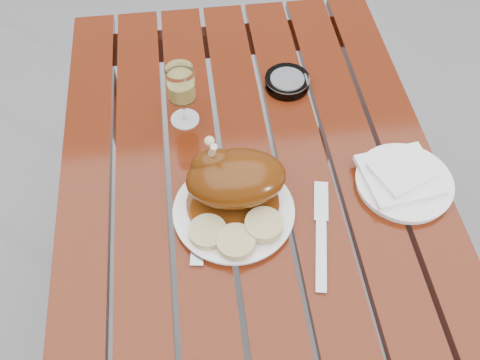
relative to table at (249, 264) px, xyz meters
name	(u,v)px	position (x,y,z in m)	size (l,w,h in m)	color
ground	(248,318)	(0.00, 0.00, -0.38)	(60.00, 60.00, 0.00)	slate
table	(249,264)	(0.00, 0.00, 0.00)	(0.80, 1.20, 0.75)	#601E0B
dinner_plate	(234,212)	(-0.05, -0.08, 0.38)	(0.24, 0.24, 0.02)	white
roast_duck	(233,178)	(-0.04, -0.04, 0.44)	(0.20, 0.19, 0.14)	#572509
bread_dumplings	(236,233)	(-0.05, -0.14, 0.40)	(0.18, 0.10, 0.02)	tan
wine_glass	(182,96)	(-0.13, 0.19, 0.45)	(0.06, 0.06, 0.15)	tan
side_plate	(404,183)	(0.31, -0.05, 0.38)	(0.20, 0.20, 0.02)	white
napkin	(399,175)	(0.30, -0.04, 0.40)	(0.15, 0.14, 0.01)	white
ashtray	(287,82)	(0.12, 0.27, 0.39)	(0.11, 0.11, 0.03)	#B2B7BC
fork	(200,220)	(-0.12, -0.09, 0.38)	(0.02, 0.20, 0.01)	gray
knife	(321,242)	(0.11, -0.17, 0.38)	(0.02, 0.21, 0.01)	gray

